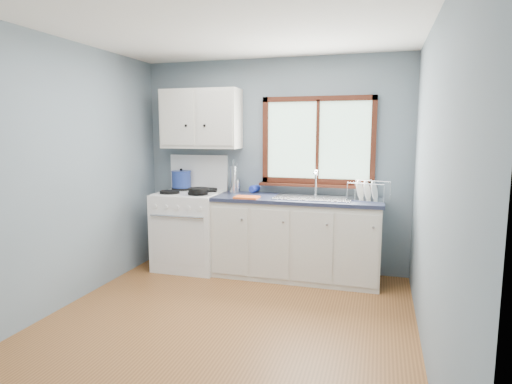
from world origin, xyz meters
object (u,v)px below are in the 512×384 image
(dish_rack, at_px, (368,195))
(stockpot, at_px, (181,179))
(sink, at_px, (313,204))
(skillet, at_px, (199,190))
(thermos, at_px, (233,180))
(base_cabinets, at_px, (296,242))
(utensil_crock, at_px, (235,185))
(gas_range, at_px, (190,228))

(dish_rack, bearing_deg, stockpot, -169.25)
(sink, distance_m, stockpot, 1.68)
(skillet, bearing_deg, thermos, 54.23)
(base_cabinets, xyz_separation_m, dish_rack, (0.77, 0.02, 0.57))
(dish_rack, bearing_deg, utensil_crock, -173.29)
(stockpot, relative_size, thermos, 0.96)
(dish_rack, bearing_deg, base_cabinets, -164.66)
(stockpot, height_order, thermos, thermos)
(stockpot, relative_size, utensil_crock, 0.79)
(base_cabinets, distance_m, stockpot, 1.63)
(skillet, bearing_deg, utensil_crock, 66.74)
(stockpot, xyz_separation_m, utensil_crock, (0.68, 0.08, -0.07))
(sink, xyz_separation_m, dish_rack, (0.59, 0.02, 0.12))
(sink, height_order, dish_rack, sink)
(dish_rack, bearing_deg, skillet, -160.00)
(utensil_crock, bearing_deg, gas_range, -155.35)
(gas_range, distance_m, dish_rack, 2.13)
(skillet, height_order, dish_rack, dish_rack)
(thermos, height_order, dish_rack, thermos)
(utensil_crock, bearing_deg, thermos, -81.85)
(gas_range, height_order, dish_rack, gas_range)
(thermos, bearing_deg, gas_range, -168.72)
(thermos, bearing_deg, utensil_crock, 98.15)
(base_cabinets, relative_size, thermos, 5.65)
(skillet, bearing_deg, sink, 22.02)
(skillet, bearing_deg, dish_rack, 20.17)
(gas_range, relative_size, dish_rack, 2.90)
(thermos, bearing_deg, stockpot, 176.00)
(gas_range, relative_size, thermos, 4.15)
(sink, height_order, skillet, sink)
(skillet, relative_size, utensil_crock, 0.97)
(base_cabinets, distance_m, dish_rack, 0.95)
(base_cabinets, height_order, utensil_crock, utensil_crock)
(gas_range, distance_m, thermos, 0.79)
(base_cabinets, bearing_deg, dish_rack, 1.79)
(utensil_crock, bearing_deg, base_cabinets, -14.84)
(gas_range, xyz_separation_m, sink, (1.49, 0.02, 0.37))
(thermos, relative_size, dish_rack, 0.70)
(gas_range, xyz_separation_m, stockpot, (-0.18, 0.15, 0.57))
(gas_range, xyz_separation_m, dish_rack, (2.07, 0.04, 0.48))
(skillet, xyz_separation_m, thermos, (0.32, 0.27, 0.10))
(gas_range, height_order, utensil_crock, gas_range)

